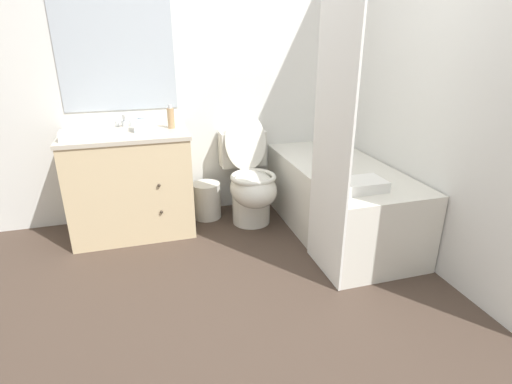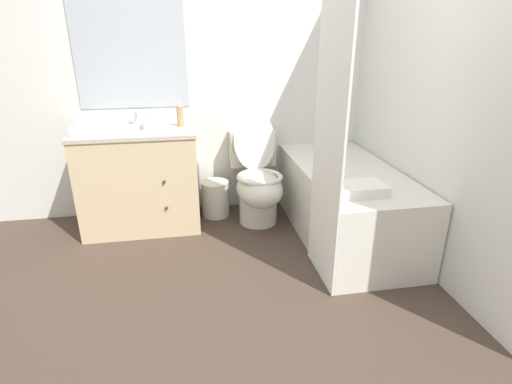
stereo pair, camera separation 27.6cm
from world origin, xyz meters
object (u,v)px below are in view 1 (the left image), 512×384
bathtub (339,199)px  hand_towel_folded (79,135)px  sink_faucet (124,122)px  soap_dispenser (171,118)px  tissue_box (142,124)px  vanity_cabinet (131,182)px  bath_towel_folded (358,185)px  wastebasket (207,200)px  toilet (250,183)px

bathtub → hand_towel_folded: size_ratio=5.83×
sink_faucet → soap_dispenser: bearing=-25.6°
tissue_box → bathtub: bearing=-18.5°
bathtub → tissue_box: size_ratio=10.63×
vanity_cabinet → sink_faucet: bearing=90.0°
sink_faucet → bath_towel_folded: (1.44, -1.18, -0.26)m
bathtub → vanity_cabinet: bearing=163.2°
sink_faucet → vanity_cabinet: bearing=-90.0°
sink_faucet → soap_dispenser: 0.40m
sink_faucet → soap_dispenser: soap_dispenser is taller
wastebasket → soap_dispenser: soap_dispenser is taller
bath_towel_folded → toilet: bearing=118.8°
bathtub → bath_towel_folded: bath_towel_folded is taller
wastebasket → bath_towel_folded: 1.42m
toilet → soap_dispenser: size_ratio=4.89×
sink_faucet → bathtub: sink_faucet is taller
tissue_box → hand_towel_folded: 0.46m
vanity_cabinet → tissue_box: tissue_box is taller
sink_faucet → bath_towel_folded: bearing=-39.3°
soap_dispenser → bath_towel_folded: soap_dispenser is taller
hand_towel_folded → bath_towel_folded: size_ratio=0.73×
vanity_cabinet → bathtub: bearing=-16.8°
bathtub → wastebasket: (-0.98, 0.56, -0.13)m
sink_faucet → hand_towel_folded: size_ratio=0.55×
tissue_box → hand_towel_folded: tissue_box is taller
sink_faucet → wastebasket: 0.94m
soap_dispenser → hand_towel_folded: size_ratio=0.71×
bathtub → tissue_box: bearing=161.5°
wastebasket → soap_dispenser: size_ratio=1.70×
wastebasket → tissue_box: 0.86m
soap_dispenser → hand_towel_folded: (-0.65, -0.18, -0.05)m
bathtub → tissue_box: 1.64m
sink_faucet → hand_towel_folded: bearing=-130.2°
hand_towel_folded → bath_towel_folded: hand_towel_folded is taller
bath_towel_folded → vanity_cabinet: bearing=146.0°
vanity_cabinet → soap_dispenser: (0.35, 0.04, 0.48)m
toilet → tissue_box: tissue_box is taller
bathtub → bath_towel_folded: bearing=-106.2°
wastebasket → sink_faucet: bearing=168.6°
vanity_cabinet → sink_faucet: 0.48m
hand_towel_folded → bath_towel_folded: (1.74, -0.83, -0.26)m
toilet → hand_towel_folded: toilet is taller
sink_faucet → tissue_box: bearing=-56.5°
vanity_cabinet → hand_towel_folded: bearing=-154.2°
tissue_box → bath_towel_folded: bearing=-36.8°
wastebasket → tissue_box: (-0.48, -0.08, 0.72)m
sink_faucet → bathtub: bearing=-23.4°
soap_dispenser → toilet: bearing=-12.0°
vanity_cabinet → toilet: (0.96, -0.09, -0.08)m
wastebasket → bath_towel_folded: bath_towel_folded is taller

